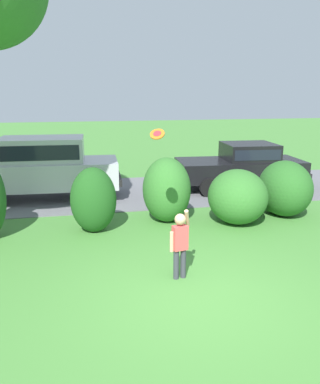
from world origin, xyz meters
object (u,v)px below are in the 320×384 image
child_thrower (180,241)px  parked_sedan (242,164)px  frisbee (157,134)px  parked_suv (43,165)px

child_thrower → parked_sedan: bearing=58.5°
parked_sedan → frisbee: (-3.98, -5.14, 1.63)m
parked_sedan → parked_suv: 6.55m
child_thrower → frisbee: bearing=100.6°
parked_sedan → frisbee: frisbee is taller
parked_sedan → frisbee: size_ratio=14.09×
parked_sedan → child_thrower: (-3.79, -6.18, -0.13)m
parked_sedan → child_thrower: size_ratio=3.50×
parked_sedan → frisbee: bearing=-127.8°
parked_suv → child_thrower: (2.75, -6.11, -0.36)m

